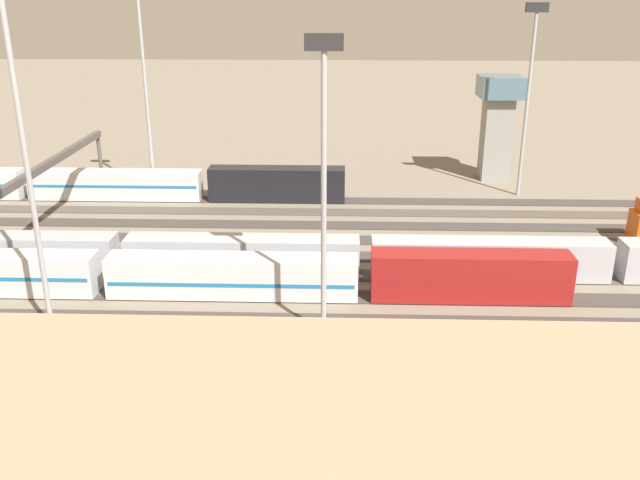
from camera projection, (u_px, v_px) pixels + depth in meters
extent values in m
plane|color=#756B5B|center=(316.00, 248.00, 75.00)|extent=(400.00, 400.00, 0.00)
cube|color=#3D3833|center=(321.00, 201.00, 91.36)|extent=(140.00, 2.80, 0.12)
cube|color=#4C443D|center=(319.00, 212.00, 86.68)|extent=(140.00, 2.80, 0.12)
cube|color=#3D3833|center=(318.00, 225.00, 82.00)|extent=(140.00, 2.80, 0.12)
cube|color=#3D3833|center=(317.00, 240.00, 77.32)|extent=(140.00, 2.80, 0.12)
cube|color=#3D3833|center=(315.00, 256.00, 72.64)|extent=(140.00, 2.80, 0.12)
cube|color=#4C443D|center=(313.00, 275.00, 67.96)|extent=(140.00, 2.80, 0.12)
cube|color=#3D3833|center=(310.00, 296.00, 63.27)|extent=(140.00, 2.80, 0.12)
cube|color=#3D3833|center=(308.00, 321.00, 58.59)|extent=(140.00, 2.80, 0.12)
cube|color=#A8AAB2|center=(489.00, 259.00, 66.74)|extent=(23.00, 3.00, 3.80)
cube|color=#A8AAB2|center=(243.00, 256.00, 67.48)|extent=(23.00, 3.00, 3.80)
cube|color=#A8AAB2|center=(2.00, 253.00, 68.22)|extent=(23.00, 3.00, 3.80)
cube|color=maroon|center=(470.00, 276.00, 62.04)|extent=(18.00, 3.00, 4.40)
cube|color=silver|center=(233.00, 276.00, 62.81)|extent=(23.00, 3.00, 3.80)
cube|color=#1E6B9E|center=(233.00, 279.00, 62.91)|extent=(22.40, 3.06, 0.36)
cube|color=black|center=(277.00, 184.00, 90.74)|extent=(18.00, 3.00, 4.40)
cube|color=silver|center=(116.00, 185.00, 91.52)|extent=(23.00, 3.00, 3.80)
cube|color=#1E6B9E|center=(116.00, 184.00, 91.47)|extent=(22.40, 3.06, 0.36)
cylinder|color=#9EA0A5|center=(146.00, 99.00, 89.64)|extent=(0.44, 0.44, 26.18)
cylinder|color=#9EA0A5|center=(25.00, 151.00, 51.75)|extent=(0.44, 0.44, 30.66)
cylinder|color=#9EA0A5|center=(527.00, 108.00, 89.85)|extent=(0.44, 0.44, 23.88)
cube|color=#262628|center=(537.00, 7.00, 85.46)|extent=(2.80, 0.70, 1.20)
cylinder|color=#9EA0A5|center=(324.00, 203.00, 52.50)|extent=(0.44, 0.44, 22.72)
cube|color=#262628|center=(324.00, 42.00, 48.31)|extent=(2.80, 0.70, 1.20)
cylinder|color=#4C4742|center=(101.00, 166.00, 92.86)|extent=(0.50, 0.50, 8.00)
cube|color=#4C4742|center=(35.00, 172.00, 72.97)|extent=(0.70, 40.00, 0.80)
cube|color=gray|center=(496.00, 138.00, 100.14)|extent=(4.00, 4.00, 11.97)
cube|color=slate|center=(501.00, 87.00, 97.51)|extent=(6.00, 6.00, 3.00)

